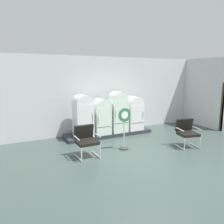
# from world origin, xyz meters

# --- Properties ---
(ground) EXTENTS (12.00, 10.00, 0.05)m
(ground) POSITION_xyz_m (0.00, 0.00, -0.03)
(ground) COLOR #384742
(back_wall) EXTENTS (11.76, 0.12, 3.16)m
(back_wall) POSITION_xyz_m (0.00, 3.66, 1.59)
(back_wall) COLOR silver
(back_wall) RESTS_ON ground
(side_wall_right) EXTENTS (0.16, 2.20, 3.16)m
(side_wall_right) POSITION_xyz_m (4.66, 2.48, 1.57)
(side_wall_right) COLOR silver
(side_wall_right) RESTS_ON ground
(display_plinth) EXTENTS (3.56, 0.95, 0.14)m
(display_plinth) POSITION_xyz_m (0.00, 3.02, 0.07)
(display_plinth) COLOR #2A2E35
(display_plinth) RESTS_ON ground
(refrigerator_0) EXTENTS (0.65, 0.72, 1.56)m
(refrigerator_0) POSITION_xyz_m (-1.11, 2.93, 0.96)
(refrigerator_0) COLOR white
(refrigerator_0) RESTS_ON display_plinth
(refrigerator_1) EXTENTS (0.63, 0.63, 1.38)m
(refrigerator_1) POSITION_xyz_m (-0.38, 2.89, 0.86)
(refrigerator_1) COLOR silver
(refrigerator_1) RESTS_ON display_plinth
(refrigerator_2) EXTENTS (0.66, 0.65, 1.62)m
(refrigerator_2) POSITION_xyz_m (0.36, 2.90, 1.00)
(refrigerator_2) COLOR silver
(refrigerator_2) RESTS_ON display_plinth
(refrigerator_3) EXTENTS (0.65, 0.71, 1.40)m
(refrigerator_3) POSITION_xyz_m (1.10, 2.93, 0.87)
(refrigerator_3) COLOR white
(refrigerator_3) RESTS_ON display_plinth
(armchair_left) EXTENTS (0.69, 0.65, 0.94)m
(armchair_left) POSITION_xyz_m (-1.59, 1.27, 0.54)
(armchair_left) COLOR silver
(armchair_left) RESTS_ON ground
(armchair_right) EXTENTS (0.77, 0.76, 0.94)m
(armchair_right) POSITION_xyz_m (1.79, 0.58, 0.54)
(armchair_right) COLOR silver
(armchair_right) RESTS_ON ground
(sign_stand) EXTENTS (0.45, 0.32, 1.38)m
(sign_stand) POSITION_xyz_m (-0.26, 1.30, 0.66)
(sign_stand) COLOR #2D2D30
(sign_stand) RESTS_ON ground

